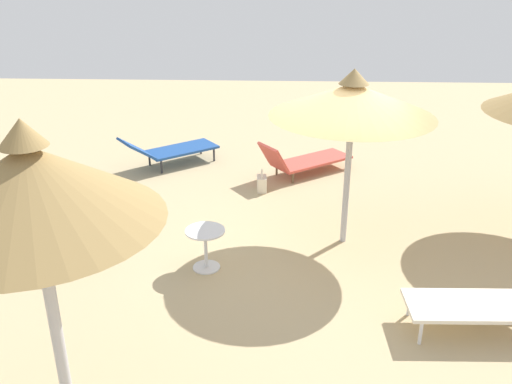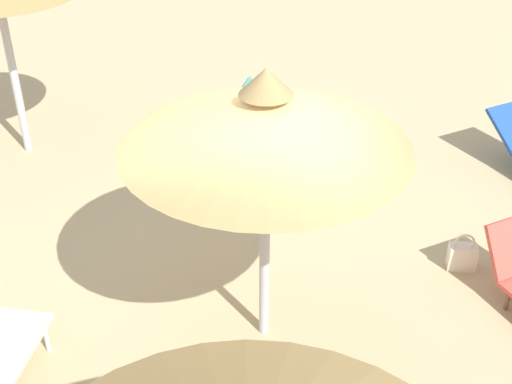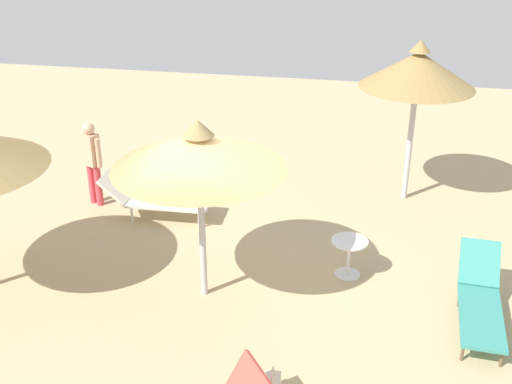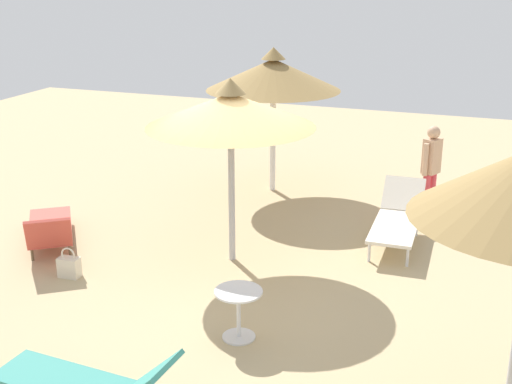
% 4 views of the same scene
% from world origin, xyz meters
% --- Properties ---
extents(ground, '(24.00, 24.00, 0.10)m').
position_xyz_m(ground, '(0.00, 0.00, -0.05)').
color(ground, tan).
extents(parasol_umbrella_near_left, '(2.41, 2.41, 2.72)m').
position_xyz_m(parasol_umbrella_near_left, '(0.25, -0.42, 2.27)').
color(parasol_umbrella_near_left, '#B2B2B7').
rests_on(parasol_umbrella_near_left, ground).
extents(parasol_umbrella_edge, '(2.09, 2.09, 3.08)m').
position_xyz_m(parasol_umbrella_edge, '(-3.65, 2.56, 2.54)').
color(parasol_umbrella_edge, '#B2B2B7').
rests_on(parasol_umbrella_edge, ground).
extents(lounge_chair_near_right, '(0.72, 1.98, 0.81)m').
position_xyz_m(lounge_chair_near_right, '(-1.95, -1.95, 0.40)').
color(lounge_chair_near_right, silver).
rests_on(lounge_chair_near_right, ground).
extents(lounge_chair_center, '(1.99, 0.69, 0.81)m').
position_xyz_m(lounge_chair_center, '(0.18, 3.48, 0.37)').
color(lounge_chair_center, teal).
rests_on(lounge_chair_center, ground).
extents(person_standing_back, '(0.32, 0.44, 1.63)m').
position_xyz_m(person_standing_back, '(-2.28, -3.24, 0.93)').
color(person_standing_back, '#D83F4C').
rests_on(person_standing_back, ground).
extents(side_table_round, '(0.57, 0.57, 0.61)m').
position_xyz_m(side_table_round, '(-0.66, 1.64, 0.42)').
color(side_table_round, silver).
rests_on(side_table_round, ground).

